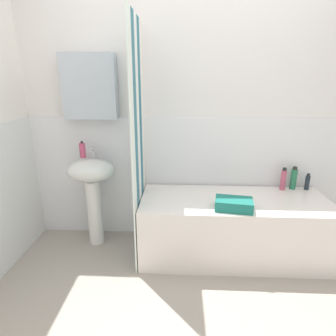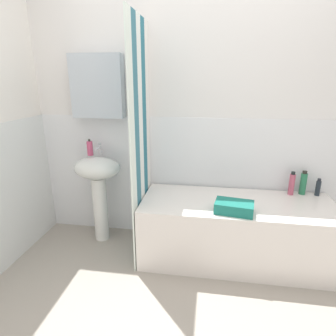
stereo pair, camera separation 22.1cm
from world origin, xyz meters
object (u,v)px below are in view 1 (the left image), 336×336
at_px(sink, 92,183).
at_px(soap_dispenser, 83,150).
at_px(towel_folded, 234,204).
at_px(body_wash_bottle, 283,179).
at_px(bathtub, 233,227).
at_px(conditioner_bottle, 294,178).
at_px(lotion_bottle, 307,182).

relative_size(sink, soap_dispenser, 5.32).
bearing_deg(towel_folded, body_wash_bottle, 39.79).
bearing_deg(body_wash_bottle, bathtub, -153.19).
xyz_separation_m(soap_dispenser, bathtub, (1.38, -0.21, -0.64)).
height_order(bathtub, towel_folded, towel_folded).
bearing_deg(bathtub, conditioner_bottle, 24.77).
xyz_separation_m(bathtub, body_wash_bottle, (0.48, 0.24, 0.37)).
distance_m(lotion_bottle, conditioner_bottle, 0.13).
xyz_separation_m(lotion_bottle, conditioner_bottle, (-0.13, 0.01, 0.03)).
distance_m(sink, conditioner_bottle, 1.88).
bearing_deg(conditioner_bottle, sink, -175.81).
distance_m(soap_dispenser, body_wash_bottle, 1.88).
height_order(body_wash_bottle, towel_folded, body_wash_bottle).
bearing_deg(conditioner_bottle, body_wash_bottle, -165.59).
bearing_deg(conditioner_bottle, soap_dispenser, -178.24).
height_order(soap_dispenser, lotion_bottle, soap_dispenser).
xyz_separation_m(conditioner_bottle, body_wash_bottle, (-0.10, -0.03, -0.00)).
relative_size(soap_dispenser, body_wash_bottle, 0.74).
xyz_separation_m(sink, soap_dispenser, (-0.09, 0.08, 0.29)).
bearing_deg(conditioner_bottle, bathtub, -155.23).
distance_m(bathtub, towel_folded, 0.37).
height_order(sink, lotion_bottle, sink).
bearing_deg(lotion_bottle, body_wash_bottle, -176.25).
bearing_deg(bathtub, lotion_bottle, 19.99).
xyz_separation_m(bathtub, conditioner_bottle, (0.59, 0.27, 0.38)).
height_order(soap_dispenser, towel_folded, soap_dispenser).
bearing_deg(body_wash_bottle, conditioner_bottle, 14.41).
bearing_deg(towel_folded, soap_dispenser, 163.04).
relative_size(soap_dispenser, towel_folded, 0.54).
bearing_deg(lotion_bottle, soap_dispenser, -178.66).
relative_size(lotion_bottle, conditioner_bottle, 0.72).
xyz_separation_m(soap_dispenser, towel_folded, (1.33, -0.41, -0.33)).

